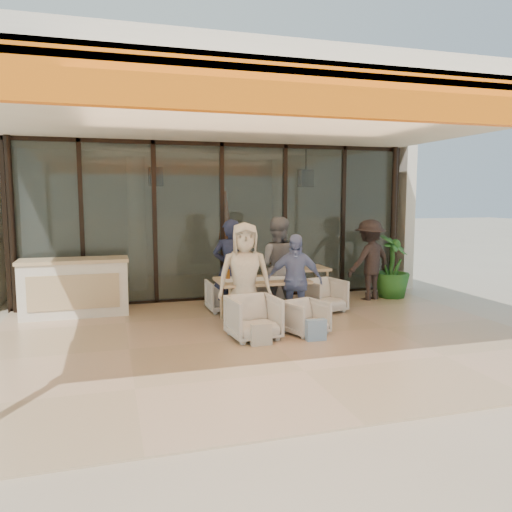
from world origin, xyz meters
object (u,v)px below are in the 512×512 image
(potted_palm, at_px, (392,267))
(chair_far_right, at_px, (268,292))
(diner_grey, at_px, (277,266))
(side_table, at_px, (308,272))
(dining_table, at_px, (261,282))
(diner_navy, at_px, (231,269))
(diner_periwinkle, at_px, (295,281))
(diner_cream, at_px, (245,277))
(chair_far_left, at_px, (225,294))
(chair_near_left, at_px, (253,316))
(side_chair, at_px, (324,294))
(chair_near_right, at_px, (306,316))
(host_counter, at_px, (75,287))
(standing_woman, at_px, (370,260))

(potted_palm, bearing_deg, chair_far_right, -176.01)
(diner_grey, xyz_separation_m, side_table, (0.88, 0.65, -0.25))
(dining_table, relative_size, diner_navy, 0.86)
(chair_far_right, height_order, potted_palm, potted_palm)
(side_table, bearing_deg, diner_periwinkle, -119.66)
(diner_grey, xyz_separation_m, diner_cream, (-0.84, -0.90, -0.02))
(chair_far_left, xyz_separation_m, chair_near_left, (0.00, -1.90, 0.03))
(dining_table, relative_size, side_chair, 2.19)
(chair_near_right, relative_size, potted_palm, 0.44)
(chair_near_right, xyz_separation_m, diner_grey, (0.00, 1.40, 0.59))
(chair_near_left, xyz_separation_m, side_table, (1.72, 2.05, 0.28))
(diner_cream, bearing_deg, diner_navy, 98.75)
(chair_near_right, xyz_separation_m, side_table, (0.88, 2.05, 0.34))
(dining_table, bearing_deg, diner_navy, 132.91)
(chair_near_left, distance_m, diner_cream, 0.71)
(host_counter, distance_m, chair_near_left, 3.47)
(standing_woman, bearing_deg, diner_grey, -1.40)
(dining_table, bearing_deg, side_chair, 14.63)
(chair_far_left, distance_m, diner_periwinkle, 1.69)
(chair_far_left, relative_size, standing_woman, 0.40)
(chair_near_right, distance_m, diner_navy, 1.73)
(chair_near_right, height_order, side_chair, side_chair)
(diner_cream, height_order, side_chair, diner_cream)
(chair_near_left, relative_size, standing_woman, 0.44)
(chair_near_right, relative_size, diner_cream, 0.34)
(dining_table, height_order, potted_palm, potted_palm)
(chair_near_left, height_order, side_table, side_table)
(chair_near_right, relative_size, side_table, 0.80)
(host_counter, distance_m, diner_periwinkle, 3.90)
(chair_far_left, height_order, diner_grey, diner_grey)
(chair_far_right, distance_m, standing_woman, 2.28)
(host_counter, height_order, potted_palm, potted_palm)
(diner_periwinkle, relative_size, side_chair, 2.23)
(chair_far_left, relative_size, chair_far_right, 1.02)
(diner_navy, relative_size, diner_periwinkle, 1.14)
(host_counter, height_order, side_chair, host_counter)
(chair_far_left, height_order, standing_woman, standing_woman)
(dining_table, bearing_deg, diner_cream, -132.02)
(chair_far_right, xyz_separation_m, diner_periwinkle, (0.00, -1.40, 0.44))
(standing_woman, bearing_deg, side_chair, 11.48)
(chair_far_left, bearing_deg, potted_palm, -178.26)
(chair_far_right, relative_size, side_table, 0.87)
(host_counter, bearing_deg, diner_periwinkle, -26.64)
(chair_far_right, distance_m, diner_cream, 1.72)
(dining_table, relative_size, chair_near_right, 2.53)
(diner_periwinkle, bearing_deg, chair_near_right, -68.41)
(side_table, relative_size, standing_woman, 0.45)
(chair_far_left, height_order, chair_near_right, chair_far_left)
(host_counter, distance_m, dining_table, 3.31)
(diner_navy, relative_size, potted_palm, 1.30)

